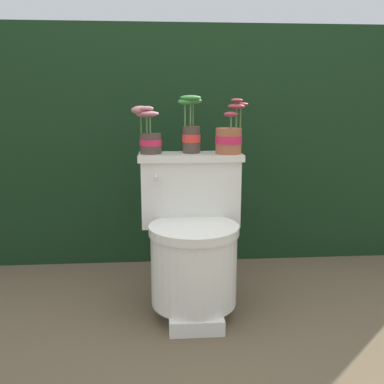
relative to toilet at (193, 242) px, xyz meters
name	(u,v)px	position (x,y,z in m)	size (l,w,h in m)	color
ground_plane	(198,319)	(0.01, -0.11, -0.31)	(12.00, 12.00, 0.00)	brown
hedge_backdrop	(184,143)	(0.01, 0.90, 0.35)	(3.22, 0.63, 1.32)	black
toilet	(193,242)	(0.00, 0.00, 0.00)	(0.47, 0.49, 0.69)	silver
potted_plant_left	(149,133)	(-0.18, 0.15, 0.46)	(0.13, 0.10, 0.21)	#47382D
potted_plant_midleft	(191,128)	(0.01, 0.16, 0.48)	(0.11, 0.08, 0.26)	#47382D
potted_plant_middle	(229,136)	(0.17, 0.12, 0.45)	(0.14, 0.12, 0.24)	#9E5638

